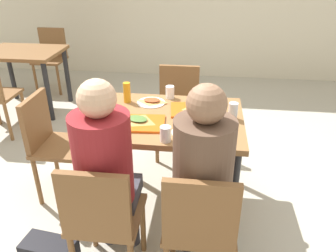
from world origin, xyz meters
name	(u,v)px	position (x,y,z in m)	size (l,w,h in m)	color
ground_plane	(168,200)	(0.00, 0.00, -0.01)	(10.00, 10.00, 0.02)	#B2AD9E
main_table	(168,130)	(0.00, 0.00, 0.65)	(1.08, 0.82, 0.76)	olive
chair_near_left	(102,216)	(-0.27, -0.79, 0.51)	(0.40, 0.40, 0.86)	brown
chair_near_right	(200,225)	(0.27, -0.79, 0.51)	(0.40, 0.40, 0.86)	brown
chair_far_side	(178,104)	(0.00, 0.79, 0.51)	(0.40, 0.40, 0.86)	brown
chair_left_end	(51,139)	(-0.92, 0.00, 0.51)	(0.40, 0.40, 0.86)	brown
person_in_red	(106,165)	(-0.27, -0.65, 0.75)	(0.32, 0.42, 1.27)	#383842
person_in_brown_jacket	(203,172)	(0.27, -0.65, 0.75)	(0.32, 0.42, 1.27)	#383842
tray_red_near	(138,123)	(-0.19, -0.14, 0.76)	(0.36, 0.26, 0.02)	#D85914
tray_red_far	(195,110)	(0.19, 0.12, 0.76)	(0.36, 0.26, 0.02)	#D85914
paper_plate_center	(151,103)	(-0.16, 0.23, 0.76)	(0.22, 0.22, 0.01)	white
paper_plate_near_edge	(188,132)	(0.16, -0.23, 0.76)	(0.22, 0.22, 0.01)	white
pizza_slice_a	(137,119)	(-0.20, -0.12, 0.78)	(0.25, 0.21, 0.02)	#C68C47
pizza_slice_b	(194,109)	(0.18, 0.10, 0.78)	(0.13, 0.17, 0.02)	#C68C47
pizza_slice_c	(152,101)	(-0.16, 0.24, 0.77)	(0.19, 0.15, 0.02)	tan
pizza_slice_d	(192,131)	(0.19, -0.23, 0.77)	(0.22, 0.23, 0.02)	tan
plastic_cup_a	(170,92)	(-0.03, 0.35, 0.81)	(0.07, 0.07, 0.10)	white
plastic_cup_b	(165,134)	(0.03, -0.35, 0.81)	(0.07, 0.07, 0.10)	white
plastic_cup_c	(111,104)	(-0.43, 0.06, 0.81)	(0.07, 0.07, 0.10)	white
soda_can	(233,111)	(0.46, 0.02, 0.82)	(0.07, 0.07, 0.12)	#B7BCC6
condiment_bottle	(127,93)	(-0.35, 0.23, 0.84)	(0.06, 0.06, 0.16)	orange
foil_bundle	(105,108)	(-0.46, -0.02, 0.81)	(0.10, 0.10, 0.10)	silver
background_table	(24,61)	(-1.96, 1.59, 0.63)	(0.90, 0.70, 0.76)	brown
background_chair_far	(52,55)	(-1.96, 2.33, 0.51)	(0.40, 0.40, 0.86)	brown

